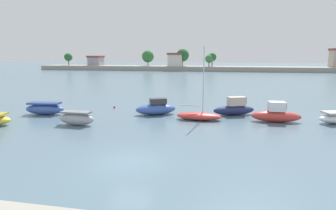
% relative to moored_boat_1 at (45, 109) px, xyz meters
% --- Properties ---
extents(ground_plane, '(400.00, 400.00, 0.00)m').
position_rel_moored_boat_1_xyz_m(ground_plane, '(12.39, -10.04, -0.60)').
color(ground_plane, slate).
extents(moored_boat_1, '(4.11, 1.68, 1.25)m').
position_rel_moored_boat_1_xyz_m(moored_boat_1, '(0.00, 0.00, 0.00)').
color(moored_boat_1, '#3856A8').
rests_on(moored_boat_1, ground).
extents(moored_boat_2, '(3.27, 1.16, 1.21)m').
position_rel_moored_boat_1_xyz_m(moored_boat_2, '(5.33, -3.22, -0.02)').
color(moored_boat_2, '#9E9EA3').
rests_on(moored_boat_2, ground).
extents(moored_boat_3, '(4.42, 3.16, 1.67)m').
position_rel_moored_boat_1_xyz_m(moored_boat_3, '(11.20, 2.07, 0.04)').
color(moored_boat_3, '#3856A8').
rests_on(moored_boat_3, ground).
extents(moored_boat_4, '(4.25, 1.66, 6.79)m').
position_rel_moored_boat_1_xyz_m(moored_boat_4, '(15.67, 0.60, -0.20)').
color(moored_boat_4, '#C63833').
rests_on(moored_boat_4, ground).
extents(moored_boat_5, '(4.48, 2.67, 1.86)m').
position_rel_moored_boat_1_xyz_m(moored_boat_5, '(19.06, 3.30, 0.08)').
color(moored_boat_5, navy).
rests_on(moored_boat_5, ground).
extents(moored_boat_6, '(4.39, 1.40, 1.86)m').
position_rel_moored_boat_1_xyz_m(moored_boat_6, '(22.61, 1.11, 0.07)').
color(moored_boat_6, '#C63833').
rests_on(moored_boat_6, ground).
extents(mooring_buoy_1, '(0.25, 0.25, 0.25)m').
position_rel_moored_boat_1_xyz_m(mooring_buoy_1, '(5.74, 4.38, -0.48)').
color(mooring_buoy_1, red).
rests_on(mooring_buoy_1, ground).
extents(distant_shoreline, '(131.95, 10.80, 8.30)m').
position_rel_moored_boat_1_xyz_m(distant_shoreline, '(11.67, 79.09, 1.21)').
color(distant_shoreline, gray).
rests_on(distant_shoreline, ground).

